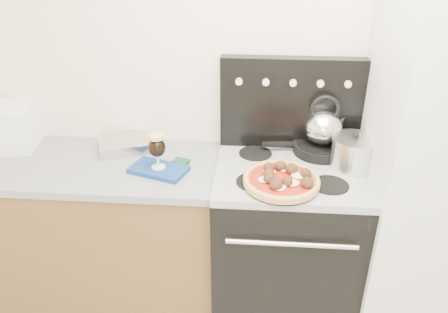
# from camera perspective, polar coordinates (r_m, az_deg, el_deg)

# --- Properties ---
(room_shell) EXTENTS (3.52, 3.01, 2.52)m
(room_shell) POSITION_cam_1_polar(r_m,az_deg,el_deg) (1.33, 8.29, -7.72)
(room_shell) COLOR beige
(room_shell) RESTS_ON ground
(base_cabinet) EXTENTS (1.45, 0.60, 0.86)m
(base_cabinet) POSITION_cam_1_polar(r_m,az_deg,el_deg) (2.70, -16.56, -9.41)
(base_cabinet) COLOR brown
(base_cabinet) RESTS_ON ground
(countertop) EXTENTS (1.48, 0.63, 0.04)m
(countertop) POSITION_cam_1_polar(r_m,az_deg,el_deg) (2.47, -17.96, -1.03)
(countertop) COLOR gray
(countertop) RESTS_ON base_cabinet
(stove_body) EXTENTS (0.76, 0.65, 0.88)m
(stove_body) POSITION_cam_1_polar(r_m,az_deg,el_deg) (2.52, 7.87, -11.09)
(stove_body) COLOR black
(stove_body) RESTS_ON ground
(cooktop) EXTENTS (0.76, 0.65, 0.04)m
(cooktop) POSITION_cam_1_polar(r_m,az_deg,el_deg) (2.27, 8.61, -2.00)
(cooktop) COLOR #ADADB2
(cooktop) RESTS_ON stove_body
(backguard) EXTENTS (0.76, 0.08, 0.50)m
(backguard) POSITION_cam_1_polar(r_m,az_deg,el_deg) (2.40, 8.71, 6.89)
(backguard) COLOR black
(backguard) RESTS_ON cooktop
(fridge) EXTENTS (0.64, 0.68, 1.90)m
(fridge) POSITION_cam_1_polar(r_m,az_deg,el_deg) (2.38, 25.77, -1.74)
(fridge) COLOR silver
(fridge) RESTS_ON ground
(foil_sheet) EXTENTS (0.36, 0.31, 0.06)m
(foil_sheet) POSITION_cam_1_polar(r_m,az_deg,el_deg) (2.52, -12.55, 1.59)
(foil_sheet) COLOR silver
(foil_sheet) RESTS_ON countertop
(oven_mitt) EXTENTS (0.32, 0.25, 0.02)m
(oven_mitt) POSITION_cam_1_polar(r_m,az_deg,el_deg) (2.26, -8.52, -1.70)
(oven_mitt) COLOR navy
(oven_mitt) RESTS_ON countertop
(beer_glass) EXTENTS (0.11, 0.11, 0.19)m
(beer_glass) POSITION_cam_1_polar(r_m,az_deg,el_deg) (2.21, -8.72, 0.72)
(beer_glass) COLOR black
(beer_glass) RESTS_ON oven_mitt
(pizza_pan) EXTENTS (0.44, 0.44, 0.01)m
(pizza_pan) POSITION_cam_1_polar(r_m,az_deg,el_deg) (2.10, 7.47, -3.65)
(pizza_pan) COLOR black
(pizza_pan) RESTS_ON cooktop
(pizza) EXTENTS (0.42, 0.42, 0.05)m
(pizza) POSITION_cam_1_polar(r_m,az_deg,el_deg) (2.09, 7.53, -2.91)
(pizza) COLOR tan
(pizza) RESTS_ON pizza_pan
(skillet) EXTENTS (0.33, 0.33, 0.05)m
(skillet) POSITION_cam_1_polar(r_m,az_deg,el_deg) (2.43, 12.50, 1.09)
(skillet) COLOR black
(skillet) RESTS_ON cooktop
(tea_kettle) EXTENTS (0.26, 0.26, 0.23)m
(tea_kettle) POSITION_cam_1_polar(r_m,az_deg,el_deg) (2.37, 12.85, 4.14)
(tea_kettle) COLOR silver
(tea_kettle) RESTS_ON skillet
(stock_pot) EXTENTS (0.27, 0.27, 0.16)m
(stock_pot) POSITION_cam_1_polar(r_m,az_deg,el_deg) (2.30, 16.49, 0.34)
(stock_pot) COLOR silver
(stock_pot) RESTS_ON cooktop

